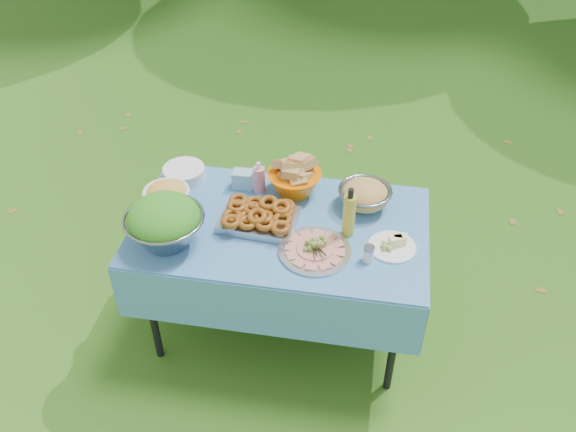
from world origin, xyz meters
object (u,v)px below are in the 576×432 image
object	(u,v)px
salad_bowl	(164,222)
bread_bowl	(294,178)
pasta_bowl_steel	(365,195)
picnic_table	(281,278)
oil_bottle	(349,212)
charcuterie_platter	(315,246)
plate_stack	(184,173)

from	to	relation	value
salad_bowl	bread_bowl	world-z (taller)	salad_bowl
pasta_bowl_steel	bread_bowl	bearing A→B (deg)	171.83
bread_bowl	salad_bowl	bearing A→B (deg)	-137.49
picnic_table	oil_bottle	size ratio (longest dim) A/B	5.34
picnic_table	pasta_bowl_steel	bearing A→B (deg)	29.10
bread_bowl	oil_bottle	size ratio (longest dim) A/B	1.05
salad_bowl	oil_bottle	size ratio (longest dim) A/B	1.39
picnic_table	charcuterie_platter	world-z (taller)	charcuterie_platter
plate_stack	bread_bowl	world-z (taller)	bread_bowl
salad_bowl	pasta_bowl_steel	distance (m)	1.02
picnic_table	charcuterie_platter	distance (m)	0.49
salad_bowl	charcuterie_platter	bearing A→B (deg)	4.07
salad_bowl	pasta_bowl_steel	bearing A→B (deg)	25.76
pasta_bowl_steel	oil_bottle	world-z (taller)	oil_bottle
salad_bowl	oil_bottle	distance (m)	0.88
salad_bowl	bread_bowl	distance (m)	0.73
bread_bowl	oil_bottle	bearing A→B (deg)	-42.77
picnic_table	pasta_bowl_steel	world-z (taller)	pasta_bowl_steel
picnic_table	salad_bowl	distance (m)	0.75
bread_bowl	pasta_bowl_steel	distance (m)	0.38
picnic_table	plate_stack	distance (m)	0.78
salad_bowl	bread_bowl	size ratio (longest dim) A/B	1.33
pasta_bowl_steel	charcuterie_platter	xyz separation A→B (m)	(-0.20, -0.39, -0.03)
picnic_table	salad_bowl	world-z (taller)	salad_bowl
bread_bowl	pasta_bowl_steel	world-z (taller)	bread_bowl
salad_bowl	oil_bottle	xyz separation A→B (m)	(0.85, 0.21, 0.01)
bread_bowl	pasta_bowl_steel	size ratio (longest dim) A/B	1.07
salad_bowl	pasta_bowl_steel	world-z (taller)	salad_bowl
bread_bowl	oil_bottle	world-z (taller)	oil_bottle
picnic_table	plate_stack	size ratio (longest dim) A/B	6.42
salad_bowl	plate_stack	xyz separation A→B (m)	(-0.08, 0.52, -0.09)
bread_bowl	plate_stack	bearing A→B (deg)	177.27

